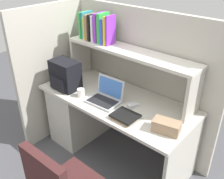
# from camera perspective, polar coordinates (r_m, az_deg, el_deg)

# --- Properties ---
(ground_plane) EXTENTS (8.00, 8.00, 0.00)m
(ground_plane) POSITION_cam_1_polar(r_m,az_deg,el_deg) (2.98, 0.65, -14.09)
(ground_plane) COLOR #4C4C51
(desk) EXTENTS (1.60, 0.70, 0.73)m
(desk) POSITION_cam_1_polar(r_m,az_deg,el_deg) (2.94, -5.08, -4.83)
(desk) COLOR beige
(desk) RESTS_ON ground_plane
(cubicle_partition_rear) EXTENTS (1.84, 0.05, 1.55)m
(cubicle_partition_rear) POSITION_cam_1_polar(r_m,az_deg,el_deg) (2.78, 5.85, 1.87)
(cubicle_partition_rear) COLOR #B2ADA0
(cubicle_partition_rear) RESTS_ON ground_plane
(cubicle_partition_left) EXTENTS (0.05, 1.06, 1.55)m
(cubicle_partition_left) POSITION_cam_1_polar(r_m,az_deg,el_deg) (3.05, -12.13, 3.86)
(cubicle_partition_left) COLOR #B2ADA0
(cubicle_partition_left) RESTS_ON ground_plane
(overhead_hutch) EXTENTS (1.44, 0.28, 0.45)m
(overhead_hutch) POSITION_cam_1_polar(r_m,az_deg,el_deg) (2.52, 3.77, 6.70)
(overhead_hutch) COLOR #BCB7AC
(overhead_hutch) RESTS_ON desk
(reference_books_on_shelf) EXTENTS (0.40, 0.18, 0.30)m
(reference_books_on_shelf) POSITION_cam_1_polar(r_m,az_deg,el_deg) (2.71, -3.25, 13.56)
(reference_books_on_shelf) COLOR green
(reference_books_on_shelf) RESTS_ON overhead_hutch
(laptop) EXTENTS (0.33, 0.27, 0.22)m
(laptop) POSITION_cam_1_polar(r_m,az_deg,el_deg) (2.48, -1.38, -1.50)
(laptop) COLOR #B7BABF
(laptop) RESTS_ON desk
(backpack) EXTENTS (0.30, 0.23, 0.30)m
(backpack) POSITION_cam_1_polar(r_m,az_deg,el_deg) (2.71, -10.44, 3.16)
(backpack) COLOR black
(backpack) RESTS_ON desk
(computer_mouse) EXTENTS (0.09, 0.12, 0.03)m
(computer_mouse) POSITION_cam_1_polar(r_m,az_deg,el_deg) (2.41, 4.60, -3.48)
(computer_mouse) COLOR silver
(computer_mouse) RESTS_ON desk
(paper_cup) EXTENTS (0.08, 0.08, 0.08)m
(paper_cup) POSITION_cam_1_polar(r_m,az_deg,el_deg) (2.57, -6.93, -0.71)
(paper_cup) COLOR white
(paper_cup) RESTS_ON desk
(tissue_box) EXTENTS (0.24, 0.17, 0.10)m
(tissue_box) POSITION_cam_1_polar(r_m,az_deg,el_deg) (2.12, 12.02, -8.03)
(tissue_box) COLOR #9E7F60
(tissue_box) RESTS_ON desk
(desk_book_stack) EXTENTS (0.22, 0.19, 0.04)m
(desk_book_stack) POSITION_cam_1_polar(r_m,az_deg,el_deg) (2.24, 2.86, -6.05)
(desk_book_stack) COLOR olive
(desk_book_stack) RESTS_ON desk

